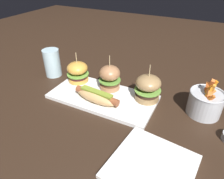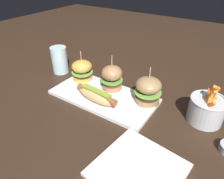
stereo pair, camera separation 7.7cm
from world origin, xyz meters
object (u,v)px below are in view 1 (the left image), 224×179
Objects in this scene: hot_dog at (97,96)px; water_glass at (52,63)px; slider_right at (148,88)px; platter_main at (103,97)px; slider_center at (110,77)px; side_plate at (151,166)px; fries_bucket at (205,103)px; slider_left at (78,72)px.

water_glass is at bearing 160.07° from hot_dog.
platter_main is at bearing -160.63° from slider_right.
hot_dog is 1.47× the size of water_glass.
slider_center is 0.40m from side_plate.
fries_bucket reaches higher than side_plate.
side_plate is (0.43, -0.28, -0.05)m from slider_left.
platter_main is 3.00× the size of fries_bucket.
hot_dog is at bearing -161.02° from fries_bucket.
water_glass reaches higher than side_plate.
fries_bucket reaches higher than water_glass.
platter_main is 0.17m from slider_left.
slider_center is at bearing 178.50° from slider_right.
fries_bucket is at bearing 1.25° from water_glass.
side_plate is (0.27, -0.29, -0.06)m from slider_center.
slider_left is at bearing 146.83° from side_plate.
slider_left is 1.04× the size of water_glass.
slider_right is (0.32, 0.00, 0.01)m from slider_left.
slider_right is at bearing -1.13° from water_glass.
side_plate is (0.11, -0.28, -0.06)m from slider_right.
slider_right is at bearing -1.50° from slider_center.
platter_main is at bearing -91.77° from slider_center.
fries_bucket is at bearing 6.67° from slider_right.
fries_bucket is (0.20, 0.02, -0.02)m from slider_right.
slider_right reaches higher than platter_main.
side_plate is 0.65m from water_glass.
slider_center reaches higher than hot_dog.
slider_left is 0.63× the size of side_plate.
platter_main is 0.09m from slider_center.
slider_right is 0.31m from side_plate.
fries_bucket is (0.52, 0.03, -0.01)m from slider_left.
slider_left reaches higher than side_plate.
hot_dog is 1.28× the size of slider_center.
slider_left is 0.96× the size of fries_bucket.
slider_left reaches higher than platter_main.
slider_center reaches higher than platter_main.
platter_main is 0.05m from hot_dog.
fries_bucket is at bearing 12.47° from platter_main.
water_glass is at bearing 175.47° from slider_left.
slider_center is at bearing 88.23° from platter_main.
water_glass is (-0.15, 0.01, 0.00)m from slider_left.
slider_left is 0.32m from slider_right.
side_plate is (0.27, -0.18, -0.03)m from hot_dog.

